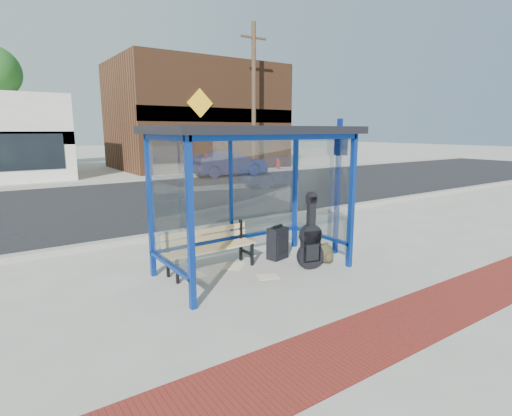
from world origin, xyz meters
TOP-DOWN VIEW (x-y plane):
  - ground at (0.00, 0.00)m, footprint 120.00×120.00m
  - brick_paver_strip at (0.00, -2.60)m, footprint 60.00×1.00m
  - curb_near at (0.00, 2.90)m, footprint 60.00×0.25m
  - street_asphalt at (0.00, 8.00)m, footprint 60.00×10.00m
  - curb_far at (0.00, 13.10)m, footprint 60.00×0.25m
  - far_sidewalk at (0.00, 15.00)m, footprint 60.00×4.00m
  - bus_shelter at (0.00, 0.07)m, footprint 3.30×1.80m
  - storefront_brown at (8.00, 18.49)m, footprint 10.00×7.08m
  - tree_right at (12.50, 22.00)m, footprint 3.60×3.60m
  - utility_pole_east at (9.00, 13.40)m, footprint 1.60×0.24m
  - bench at (-0.60, 0.46)m, footprint 1.63×0.45m
  - guitar_bag at (0.87, -0.44)m, footprint 0.48×0.23m
  - suitcase at (0.72, 0.29)m, footprint 0.42×0.32m
  - backpack at (1.30, -0.39)m, footprint 0.33×0.31m
  - sign_post at (1.87, -0.05)m, footprint 0.10×0.32m
  - newspaper_a at (-0.94, 0.39)m, footprint 0.35×0.41m
  - newspaper_b at (0.02, -0.36)m, footprint 0.42×0.38m
  - newspaper_c at (-0.16, 0.40)m, footprint 0.51×0.50m
  - parked_car at (6.90, 12.52)m, footprint 3.97×1.55m
  - fire_hydrant at (10.91, 13.64)m, footprint 0.29×0.20m

SIDE VIEW (x-z plane):
  - ground at x=0.00m, z-range 0.00..0.00m
  - street_asphalt at x=0.00m, z-range 0.00..0.00m
  - newspaper_b at x=0.02m, z-range 0.00..0.01m
  - newspaper_a at x=-0.94m, z-range 0.00..0.01m
  - newspaper_c at x=-0.16m, z-range 0.00..0.01m
  - far_sidewalk at x=0.00m, z-range 0.00..0.01m
  - brick_paver_strip at x=0.00m, z-range 0.00..0.01m
  - curb_near at x=0.00m, z-range 0.00..0.12m
  - curb_far at x=0.00m, z-range 0.00..0.12m
  - backpack at x=1.30m, z-range -0.01..0.35m
  - suitcase at x=0.72m, z-range -0.02..0.62m
  - fire_hydrant at x=10.91m, z-range 0.03..0.70m
  - bench at x=-0.60m, z-range 0.05..0.81m
  - guitar_bag at x=0.87m, z-range -0.17..1.10m
  - parked_car at x=6.90m, z-range 0.00..1.29m
  - sign_post at x=1.87m, z-range 0.16..2.73m
  - bus_shelter at x=0.00m, z-range 0.86..3.28m
  - storefront_brown at x=8.00m, z-range 0.00..6.40m
  - utility_pole_east at x=9.00m, z-range 0.11..8.11m
  - tree_right at x=12.50m, z-range 1.94..8.97m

